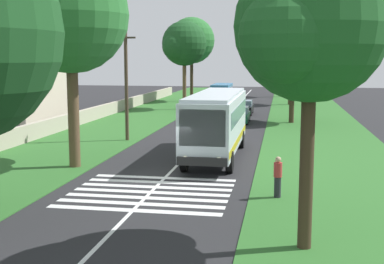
% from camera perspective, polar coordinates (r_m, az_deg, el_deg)
% --- Properties ---
extents(ground, '(160.00, 160.00, 0.00)m').
position_cam_1_polar(ground, '(25.21, -2.87, -4.92)').
color(ground, '#262628').
extents(grass_verge_left, '(120.00, 8.00, 0.04)m').
position_cam_1_polar(grass_verge_left, '(41.66, -9.37, 0.20)').
color(grass_verge_left, '#2D6628').
rests_on(grass_verge_left, ground).
extents(grass_verge_right, '(120.00, 8.00, 0.04)m').
position_cam_1_polar(grass_verge_right, '(39.46, 13.75, -0.37)').
color(grass_verge_right, '#2D6628').
rests_on(grass_verge_right, ground).
extents(centre_line, '(110.00, 0.16, 0.01)m').
position_cam_1_polar(centre_line, '(39.74, 1.88, -0.10)').
color(centre_line, silver).
rests_on(centre_line, ground).
extents(coach_bus, '(11.16, 2.62, 3.73)m').
position_cam_1_polar(coach_bus, '(29.68, 2.74, 1.26)').
color(coach_bus, silver).
rests_on(coach_bus, ground).
extents(zebra_crossing, '(5.85, 6.80, 0.01)m').
position_cam_1_polar(zebra_crossing, '(22.42, -4.55, -6.60)').
color(zebra_crossing, silver).
rests_on(zebra_crossing, ground).
extents(trailing_car_0, '(4.30, 1.78, 1.43)m').
position_cam_1_polar(trailing_car_0, '(46.20, 5.18, 1.85)').
color(trailing_car_0, '#145933').
rests_on(trailing_car_0, ground).
extents(trailing_car_1, '(4.30, 1.78, 1.43)m').
position_cam_1_polar(trailing_car_1, '(53.13, 5.70, 2.66)').
color(trailing_car_1, black).
rests_on(trailing_car_1, ground).
extents(trailing_minibus_0, '(6.00, 2.14, 2.53)m').
position_cam_1_polar(trailing_minibus_0, '(63.75, 3.30, 4.39)').
color(trailing_minibus_0, teal).
rests_on(trailing_minibus_0, ground).
extents(roadside_tree_left_0, '(7.28, 5.97, 10.88)m').
position_cam_1_polar(roadside_tree_left_0, '(68.32, -0.12, 9.86)').
color(roadside_tree_left_0, '#3D2D1E').
rests_on(roadside_tree_left_0, grass_verge_left).
extents(roadside_tree_left_1, '(7.13, 5.92, 10.77)m').
position_cam_1_polar(roadside_tree_left_1, '(27.78, -13.23, 11.98)').
color(roadside_tree_left_1, brown).
rests_on(roadside_tree_left_1, grass_verge_left).
extents(roadside_tree_left_3, '(5.86, 4.89, 9.67)m').
position_cam_1_polar(roadside_tree_left_3, '(57.70, -0.91, 9.54)').
color(roadside_tree_left_3, brown).
rests_on(roadside_tree_left_3, grass_verge_left).
extents(roadside_tree_right_0, '(6.85, 6.12, 8.94)m').
position_cam_1_polar(roadside_tree_right_0, '(46.29, 10.85, 8.10)').
color(roadside_tree_right_0, '#3D2D1E').
rests_on(roadside_tree_right_0, grass_verge_right).
extents(roadside_tree_right_1, '(5.68, 4.94, 8.86)m').
position_cam_1_polar(roadside_tree_right_1, '(64.59, 10.72, 8.53)').
color(roadside_tree_right_1, '#4C3826').
rests_on(roadside_tree_right_1, grass_verge_right).
extents(roadside_tree_right_2, '(5.35, 4.41, 8.77)m').
position_cam_1_polar(roadside_tree_right_2, '(15.56, 12.55, 10.77)').
color(roadside_tree_right_2, '#3D2D1E').
rests_on(roadside_tree_right_2, grass_verge_right).
extents(roadside_tree_right_3, '(5.84, 4.93, 10.52)m').
position_cam_1_polar(roadside_tree_right_3, '(77.76, 10.03, 9.65)').
color(roadside_tree_right_3, '#3D2D1E').
rests_on(roadside_tree_right_3, grass_verge_right).
extents(utility_pole, '(0.24, 1.40, 7.61)m').
position_cam_1_polar(utility_pole, '(35.93, -7.22, 5.34)').
color(utility_pole, '#473828').
rests_on(utility_pole, grass_verge_left).
extents(roadside_wall, '(70.00, 0.40, 1.16)m').
position_cam_1_polar(roadside_wall, '(47.41, -11.29, 1.83)').
color(roadside_wall, '#B2A893').
rests_on(roadside_wall, grass_verge_left).
extents(roadside_building, '(9.61, 7.22, 7.56)m').
position_cam_1_polar(roadside_building, '(51.58, -18.90, 5.64)').
color(roadside_building, beige).
rests_on(roadside_building, ground).
extents(pedestrian, '(0.34, 0.34, 1.69)m').
position_cam_1_polar(pedestrian, '(21.49, 9.39, -4.84)').
color(pedestrian, '#26262D').
rests_on(pedestrian, grass_verge_right).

